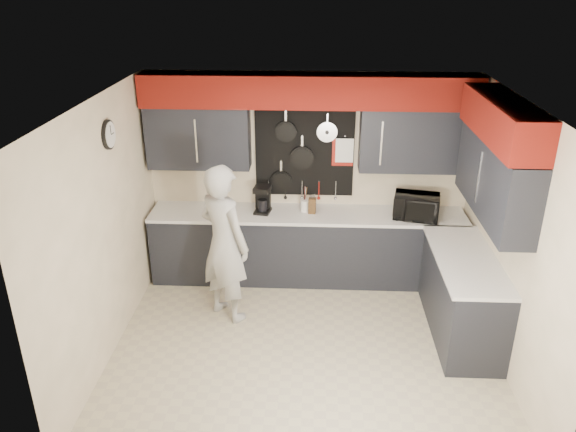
# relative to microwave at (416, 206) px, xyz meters

# --- Properties ---
(ground) EXTENTS (4.00, 4.00, 0.00)m
(ground) POSITION_rel_microwave_xyz_m (-1.31, -1.36, -1.07)
(ground) COLOR tan
(ground) RESTS_ON ground
(back_wall_assembly) EXTENTS (4.00, 0.36, 2.60)m
(back_wall_assembly) POSITION_rel_microwave_xyz_m (-1.30, 0.24, 0.94)
(back_wall_assembly) COLOR beige
(back_wall_assembly) RESTS_ON ground
(right_wall_assembly) EXTENTS (0.36, 3.50, 2.60)m
(right_wall_assembly) POSITION_rel_microwave_xyz_m (0.54, -1.10, 0.88)
(right_wall_assembly) COLOR beige
(right_wall_assembly) RESTS_ON ground
(left_wall_assembly) EXTENTS (0.05, 3.50, 2.60)m
(left_wall_assembly) POSITION_rel_microwave_xyz_m (-3.30, -1.35, 0.27)
(left_wall_assembly) COLOR beige
(left_wall_assembly) RESTS_ON ground
(base_cabinets) EXTENTS (3.95, 2.20, 0.92)m
(base_cabinets) POSITION_rel_microwave_xyz_m (-0.82, -0.23, -0.61)
(base_cabinets) COLOR black
(base_cabinets) RESTS_ON ground
(microwave) EXTENTS (0.59, 0.46, 0.29)m
(microwave) POSITION_rel_microwave_xyz_m (0.00, 0.00, 0.00)
(microwave) COLOR black
(microwave) RESTS_ON base_cabinets
(knife_block) EXTENTS (0.10, 0.10, 0.19)m
(knife_block) POSITION_rel_microwave_xyz_m (-1.25, 0.08, -0.05)
(knife_block) COLOR #3A2412
(knife_block) RESTS_ON base_cabinets
(utensil_crock) EXTENTS (0.11, 0.11, 0.15)m
(utensil_crock) POSITION_rel_microwave_xyz_m (-1.34, 0.14, -0.07)
(utensil_crock) COLOR white
(utensil_crock) RESTS_ON base_cabinets
(coffee_maker) EXTENTS (0.22, 0.26, 0.34)m
(coffee_maker) POSITION_rel_microwave_xyz_m (-1.87, 0.10, 0.03)
(coffee_maker) COLOR black
(coffee_maker) RESTS_ON base_cabinets
(person) EXTENTS (0.80, 0.76, 1.83)m
(person) POSITION_rel_microwave_xyz_m (-2.21, -0.81, -0.15)
(person) COLOR #9E9E9C
(person) RESTS_ON ground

